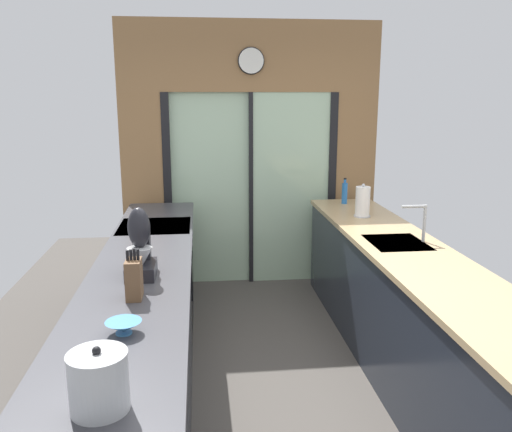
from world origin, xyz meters
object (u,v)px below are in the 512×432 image
(mixing_bowl, at_px, (124,327))
(soap_bottle, at_px, (345,193))
(knife_block, at_px, (134,278))
(oven_range, at_px, (157,279))
(paper_towel_roll, at_px, (363,202))
(stock_pot, at_px, (99,382))
(stand_mixer, at_px, (140,250))

(mixing_bowl, height_order, soap_bottle, soap_bottle)
(mixing_bowl, xyz_separation_m, soap_bottle, (1.78, 2.76, 0.08))
(knife_block, distance_m, soap_bottle, 2.93)
(oven_range, bearing_deg, paper_towel_roll, 4.50)
(oven_range, distance_m, soap_bottle, 2.02)
(knife_block, bearing_deg, paper_towel_roll, 44.42)
(paper_towel_roll, bearing_deg, soap_bottle, 90.00)
(mixing_bowl, relative_size, paper_towel_roll, 0.55)
(knife_block, bearing_deg, soap_bottle, 52.59)
(stock_pot, bearing_deg, soap_bottle, 62.03)
(stock_pot, bearing_deg, paper_towel_roll, 57.27)
(soap_bottle, bearing_deg, stand_mixer, -131.97)
(knife_block, relative_size, soap_bottle, 1.06)
(paper_towel_roll, bearing_deg, mixing_bowl, -129.28)
(soap_bottle, distance_m, paper_towel_roll, 0.58)
(mixing_bowl, bearing_deg, stock_pot, -90.00)
(stand_mixer, bearing_deg, knife_block, -90.00)
(mixing_bowl, height_order, knife_block, knife_block)
(knife_block, relative_size, stock_pot, 1.16)
(stock_pot, height_order, soap_bottle, soap_bottle)
(oven_range, relative_size, stock_pot, 3.94)
(oven_range, height_order, paper_towel_roll, paper_towel_roll)
(stand_mixer, bearing_deg, paper_towel_roll, 38.11)
(mixing_bowl, xyz_separation_m, stock_pot, (-0.00, -0.59, 0.07))
(knife_block, bearing_deg, stock_pot, -90.00)
(stock_pot, bearing_deg, oven_range, 90.40)
(stand_mixer, distance_m, soap_bottle, 2.66)
(oven_range, bearing_deg, stand_mixer, -89.16)
(mixing_bowl, xyz_separation_m, stand_mixer, (0.00, 0.78, 0.13))
(stand_mixer, relative_size, paper_towel_roll, 1.41)
(mixing_bowl, relative_size, stock_pot, 0.70)
(stock_pot, distance_m, soap_bottle, 3.80)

